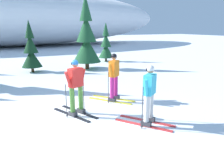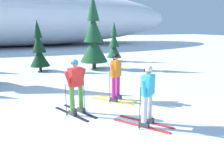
{
  "view_description": "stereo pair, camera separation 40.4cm",
  "coord_description": "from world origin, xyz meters",
  "px_view_note": "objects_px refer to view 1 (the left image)",
  "views": [
    {
      "loc": [
        -1.52,
        -5.73,
        2.72
      ],
      "look_at": [
        1.46,
        0.33,
        0.95
      ],
      "focal_mm": 35.17,
      "sensor_mm": 36.0,
      "label": 1
    },
    {
      "loc": [
        -1.15,
        -5.9,
        2.72
      ],
      "look_at": [
        1.46,
        0.33,
        0.95
      ],
      "focal_mm": 35.17,
      "sensor_mm": 36.0,
      "label": 2
    }
  ],
  "objects_px": {
    "pine_tree_center_right": "(31,51)",
    "skier_cyan_jacket": "(149,94)",
    "pine_tree_right": "(86,39)",
    "pine_tree_far_right": "(106,45)",
    "skier_red_jacket": "(76,86)",
    "skier_orange_jacket": "(114,76)"
  },
  "relations": [
    {
      "from": "skier_cyan_jacket",
      "to": "pine_tree_right",
      "type": "distance_m",
      "value": 9.03
    },
    {
      "from": "skier_red_jacket",
      "to": "pine_tree_far_right",
      "type": "distance_m",
      "value": 11.15
    },
    {
      "from": "skier_red_jacket",
      "to": "skier_cyan_jacket",
      "type": "xyz_separation_m",
      "value": [
        1.62,
        -1.58,
        -0.03
      ]
    },
    {
      "from": "skier_red_jacket",
      "to": "pine_tree_center_right",
      "type": "height_order",
      "value": "pine_tree_center_right"
    },
    {
      "from": "skier_orange_jacket",
      "to": "pine_tree_right",
      "type": "distance_m",
      "value": 6.76
    },
    {
      "from": "pine_tree_right",
      "to": "pine_tree_center_right",
      "type": "bearing_deg",
      "value": 171.24
    },
    {
      "from": "skier_red_jacket",
      "to": "pine_tree_center_right",
      "type": "relative_size",
      "value": 0.56
    },
    {
      "from": "pine_tree_far_right",
      "to": "pine_tree_right",
      "type": "bearing_deg",
      "value": -135.71
    },
    {
      "from": "pine_tree_right",
      "to": "pine_tree_far_right",
      "type": "bearing_deg",
      "value": 44.29
    },
    {
      "from": "pine_tree_right",
      "to": "pine_tree_far_right",
      "type": "xyz_separation_m",
      "value": [
        2.48,
        2.42,
        -0.68
      ]
    },
    {
      "from": "skier_red_jacket",
      "to": "skier_cyan_jacket",
      "type": "distance_m",
      "value": 2.26
    },
    {
      "from": "skier_cyan_jacket",
      "to": "pine_tree_right",
      "type": "height_order",
      "value": "pine_tree_right"
    },
    {
      "from": "pine_tree_center_right",
      "to": "skier_cyan_jacket",
      "type": "bearing_deg",
      "value": -77.84
    },
    {
      "from": "skier_cyan_jacket",
      "to": "pine_tree_far_right",
      "type": "height_order",
      "value": "pine_tree_far_right"
    },
    {
      "from": "skier_red_jacket",
      "to": "skier_cyan_jacket",
      "type": "height_order",
      "value": "skier_red_jacket"
    },
    {
      "from": "pine_tree_right",
      "to": "pine_tree_far_right",
      "type": "height_order",
      "value": "pine_tree_right"
    },
    {
      "from": "skier_orange_jacket",
      "to": "pine_tree_center_right",
      "type": "relative_size",
      "value": 0.57
    },
    {
      "from": "pine_tree_far_right",
      "to": "pine_tree_center_right",
      "type": "bearing_deg",
      "value": -162.07
    },
    {
      "from": "pine_tree_far_right",
      "to": "skier_cyan_jacket",
      "type": "bearing_deg",
      "value": -108.84
    },
    {
      "from": "pine_tree_center_right",
      "to": "pine_tree_right",
      "type": "bearing_deg",
      "value": -8.76
    },
    {
      "from": "skier_red_jacket",
      "to": "pine_tree_right",
      "type": "distance_m",
      "value": 7.94
    },
    {
      "from": "skier_orange_jacket",
      "to": "skier_cyan_jacket",
      "type": "xyz_separation_m",
      "value": [
        -0.06,
        -2.31,
        -0.04
      ]
    }
  ]
}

